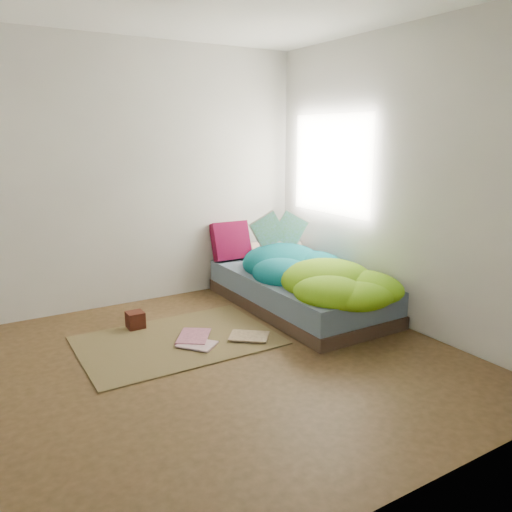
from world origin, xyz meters
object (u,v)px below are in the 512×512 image
at_px(pillow_magenta, 231,241).
at_px(floor_book_b, 179,337).
at_px(floor_book_a, 191,350).
at_px(wooden_box, 135,320).
at_px(bed, 298,291).
at_px(open_book, 280,221).

distance_m(pillow_magenta, floor_book_b, 1.60).
relative_size(pillow_magenta, floor_book_a, 1.43).
bearing_deg(pillow_magenta, floor_book_b, -132.49).
distance_m(wooden_box, floor_book_a, 0.76).
bearing_deg(pillow_magenta, wooden_box, -151.50).
relative_size(bed, pillow_magenta, 4.78).
xyz_separation_m(wooden_box, floor_book_b, (0.24, -0.43, -0.06)).
height_order(bed, floor_book_a, bed).
bearing_deg(floor_book_a, floor_book_b, 48.50).
relative_size(wooden_box, floor_book_b, 0.43).
bearing_deg(pillow_magenta, open_book, -59.75).
xyz_separation_m(open_book, wooden_box, (-1.60, -0.08, -0.75)).
bearing_deg(floor_book_b, wooden_box, 153.44).
relative_size(pillow_magenta, wooden_box, 2.87).
bearing_deg(bed, pillow_magenta, 106.48).
xyz_separation_m(pillow_magenta, open_book, (0.28, -0.55, 0.28)).
height_order(pillow_magenta, open_book, open_book).
xyz_separation_m(open_book, floor_book_b, (-1.36, -0.51, -0.81)).
bearing_deg(floor_book_b, floor_book_a, -58.61).
height_order(open_book, floor_book_a, open_book).
bearing_deg(floor_book_a, bed, -20.35).
xyz_separation_m(pillow_magenta, wooden_box, (-1.31, -0.63, -0.46)).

